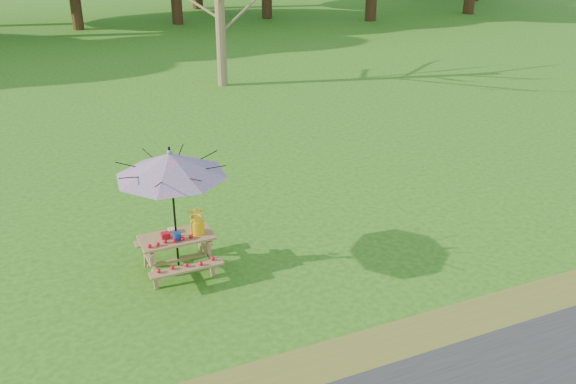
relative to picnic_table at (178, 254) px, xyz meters
name	(u,v)px	position (x,y,z in m)	size (l,w,h in m)	color
ground	(272,266)	(1.50, -0.50, -0.33)	(120.00, 120.00, 0.00)	#306312
drygrass_strip	(351,365)	(1.50, -3.30, -0.32)	(120.00, 1.20, 0.01)	olive
picnic_table	(178,254)	(0.00, 0.00, 0.00)	(1.20, 1.32, 0.67)	#9C6846
patio_umbrella	(170,165)	(0.00, 0.00, 1.62)	(2.23, 2.23, 2.25)	black
produce_bins	(172,234)	(-0.07, 0.00, 0.40)	(0.29, 0.41, 0.13)	red
tomatoes_row	(170,241)	(-0.15, -0.18, 0.38)	(0.77, 0.13, 0.07)	red
flower_bucket	(197,218)	(0.36, -0.03, 0.62)	(0.39, 0.37, 0.51)	#FFB70D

